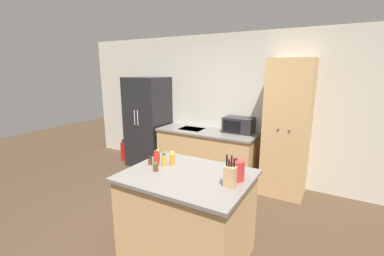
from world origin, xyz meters
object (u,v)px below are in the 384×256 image
Objects in this scene: kettle at (236,170)px; fire_extinguisher at (124,151)px; knife_block at (230,176)px; microwave at (239,125)px; spice_bottle_pale_salt at (158,156)px; spice_bottle_green_herb at (172,159)px; spice_bottle_short_red at (164,160)px; pantry_cabinet at (287,129)px; refrigerator at (148,122)px; spice_bottle_tall_dark at (156,158)px; spice_bottle_amber_oil at (156,167)px; spice_bottle_orange_cap at (150,161)px.

fire_extinguisher is at bearing 151.69° from kettle.
knife_block is 3.86m from fire_extinguisher.
microwave is 3.72× the size of spice_bottle_pale_salt.
kettle reaches higher than spice_bottle_green_herb.
spice_bottle_short_red reaches higher than fire_extinguisher.
pantry_cabinet is at bearing 64.79° from spice_bottle_green_herb.
refrigerator is 2.73m from pantry_cabinet.
refrigerator reaches higher than microwave.
spice_bottle_tall_dark is at bearing -95.86° from microwave.
microwave is (-0.83, 0.10, -0.05)m from pantry_cabinet.
kettle is 0.47× the size of fire_extinguisher.
spice_bottle_green_herb is at bearing 28.57° from spice_bottle_tall_dark.
spice_bottle_amber_oil is 0.95× the size of spice_bottle_orange_cap.
refrigerator reaches higher than knife_block.
spice_bottle_short_red is at bearing -27.84° from spice_bottle_pale_salt.
fire_extinguisher is at bearing 143.03° from spice_bottle_pale_salt.
spice_bottle_green_herb reaches higher than spice_bottle_orange_cap.
kettle is at bearing -1.15° from spice_bottle_green_herb.
spice_bottle_short_red is 3.10m from fire_extinguisher.
knife_block is (2.60, -2.03, 0.13)m from refrigerator.
knife_block is 0.65× the size of fire_extinguisher.
spice_bottle_green_herb is 1.16× the size of spice_bottle_pale_salt.
spice_bottle_green_herb is at bearing 178.85° from kettle.
spice_bottle_tall_dark reaches higher than spice_bottle_amber_oil.
microwave is at bearing 4.80° from refrigerator.
spice_bottle_tall_dark reaches higher than spice_bottle_pale_salt.
knife_block reaches higher than spice_bottle_tall_dark.
refrigerator is 2.55m from spice_bottle_tall_dark.
pantry_cabinet is 4.20× the size of microwave.
kettle is (0.69, -2.01, 0.01)m from microwave.
spice_bottle_short_red is 1.61× the size of spice_bottle_orange_cap.
spice_bottle_amber_oil is 0.18× the size of fire_extinguisher.
knife_block reaches higher than spice_bottle_orange_cap.
spice_bottle_pale_salt is at bearing -97.93° from microwave.
kettle is at bearing -94.16° from pantry_cabinet.
kettle is (0.91, 0.07, 0.02)m from spice_bottle_tall_dark.
knife_block is at bearing -93.55° from pantry_cabinet.
spice_bottle_pale_salt is (-0.27, -1.97, -0.02)m from microwave.
spice_bottle_pale_salt reaches higher than spice_bottle_orange_cap.
pantry_cabinet is (2.73, 0.05, 0.16)m from refrigerator.
kettle reaches higher than spice_bottle_short_red.
microwave is at bearing 82.38° from spice_bottle_orange_cap.
knife_block reaches higher than kettle.
knife_block reaches higher than spice_bottle_amber_oil.
spice_bottle_green_herb is at bearing 26.17° from spice_bottle_orange_cap.
spice_bottle_pale_salt is (-0.98, 0.22, -0.04)m from knife_block.
spice_bottle_green_herb is at bearing 38.70° from spice_bottle_short_red.
pantry_cabinet reaches higher than spice_bottle_short_red.
spice_bottle_green_herb is at bearing 165.32° from knife_block.
spice_bottle_short_red is at bearing 19.25° from spice_bottle_orange_cap.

